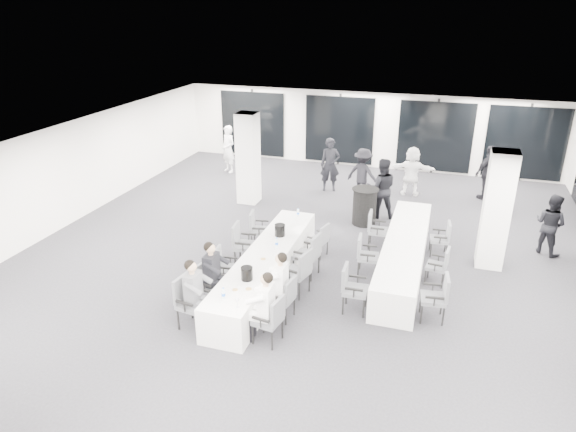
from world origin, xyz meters
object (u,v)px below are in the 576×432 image
chair_main_right_fourth (310,253)px  standing_guest_e (505,188)px  ice_bucket_far (280,230)px  standing_guest_d (489,169)px  chair_side_left_mid (365,253)px  chair_side_right_far (443,237)px  standing_guest_h (551,220)px  chair_main_right_near (271,317)px  standing_guest_g (228,146)px  chair_side_right_mid (440,264)px  chair_main_left_mid (223,265)px  standing_guest_c (363,171)px  banquet_table_main (266,268)px  standing_guest_a (330,161)px  banquet_table_side (404,254)px  chair_main_left_second (208,282)px  chair_side_left_near (351,286)px  chair_main_left_fourth (242,242)px  chair_main_right_mid (299,270)px  standing_guest_b (382,184)px  chair_main_right_far (320,238)px  chair_main_left_far (257,227)px  chair_side_left_far (375,227)px  chair_main_right_second (285,296)px  standing_guest_f (412,168)px  chair_side_right_near (438,295)px  cocktail_table (364,206)px  ice_bucket_near (247,273)px

chair_main_right_fourth → standing_guest_e: standing_guest_e is taller
ice_bucket_far → standing_guest_d: bearing=51.9°
chair_side_left_mid → chair_side_right_far: (1.66, 1.53, -0.03)m
standing_guest_e → standing_guest_h: size_ratio=0.98×
chair_main_right_near → standing_guest_d: bearing=-14.2°
standing_guest_g → chair_main_right_fourth: bearing=-23.7°
chair_side_right_mid → chair_main_left_mid: bearing=116.4°
standing_guest_c → ice_bucket_far: size_ratio=6.58×
banquet_table_main → standing_guest_a: 6.45m
banquet_table_side → chair_side_right_mid: size_ratio=5.73×
chair_main_left_mid → standing_guest_a: (0.76, 6.83, 0.47)m
chair_main_left_second → ice_bucket_far: bearing=169.1°
chair_side_left_near → standing_guest_d: standing_guest_d is taller
chair_main_left_fourth → chair_side_left_mid: size_ratio=1.10×
chair_main_right_mid → standing_guest_h: 6.52m
ice_bucket_far → chair_side_right_mid: bearing=2.8°
chair_side_left_near → standing_guest_b: size_ratio=0.49×
chair_main_left_second → chair_main_right_far: 3.25m
chair_main_left_far → standing_guest_b: bearing=126.8°
banquet_table_main → chair_side_left_far: bearing=52.2°
chair_main_right_far → standing_guest_a: 4.90m
chair_main_right_fourth → chair_side_left_near: size_ratio=1.06×
chair_side_left_near → standing_guest_e: standing_guest_e is taller
chair_main_left_far → chair_main_right_second: 3.31m
standing_guest_f → chair_side_right_near: bearing=96.9°
cocktail_table → chair_main_right_fourth: bearing=-101.1°
standing_guest_g → standing_guest_a: bearing=17.7°
chair_main_left_fourth → standing_guest_a: (0.77, 5.74, 0.41)m
chair_main_left_far → standing_guest_c: size_ratio=0.52×
chair_main_left_second → ice_bucket_near: bearing=98.5°
standing_guest_b → chair_main_right_second: bearing=67.5°
chair_main_left_mid → ice_bucket_near: 1.22m
chair_main_right_mid → ice_bucket_far: (-0.83, 1.18, 0.30)m
chair_side_right_near → ice_bucket_far: size_ratio=3.48×
cocktail_table → chair_main_right_near: (-0.67, -5.98, 0.01)m
banquet_table_main → chair_main_right_far: chair_main_right_far is taller
chair_side_right_mid → standing_guest_h: size_ratio=0.50×
chair_side_right_near → banquet_table_side: bearing=16.7°
chair_main_right_second → chair_side_left_near: size_ratio=0.92×
chair_side_left_near → standing_guest_b: standing_guest_b is taller
chair_side_right_near → chair_side_right_far: size_ratio=1.11×
cocktail_table → chair_main_right_fourth: cocktail_table is taller
chair_side_left_near → chair_side_right_near: 1.68m
chair_side_right_far → standing_guest_f: standing_guest_f is taller
chair_main_right_second → chair_main_right_far: 2.82m
chair_main_right_near → standing_guest_a: 8.48m
banquet_table_side → ice_bucket_near: size_ratio=18.60×
chair_main_left_second → standing_guest_f: bearing=167.9°
chair_main_left_second → chair_main_left_mid: size_ratio=1.01×
chair_main_left_fourth → chair_side_left_near: (2.84, -1.18, -0.03)m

